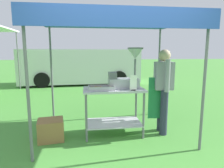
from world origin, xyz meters
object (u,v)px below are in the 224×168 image
at_px(donut_cart, 113,102).
at_px(vendor, 163,87).
at_px(donut_tray, 101,88).
at_px(supply_crate, 51,130).
at_px(stall_canopy, 113,23).
at_px(donut_fryer, 127,72).
at_px(menu_sign, 133,84).
at_px(van_white, 81,66).

xyz_separation_m(donut_cart, vendor, (0.94, -0.05, 0.27)).
bearing_deg(donut_tray, supply_crate, -178.89).
height_order(stall_canopy, donut_cart, stall_canopy).
relative_size(donut_cart, donut_fryer, 1.49).
relative_size(donut_fryer, vendor, 0.47).
distance_m(donut_fryer, supply_crate, 1.73).
bearing_deg(supply_crate, menu_sign, -4.99).
relative_size(donut_tray, van_white, 0.08).
bearing_deg(menu_sign, supply_crate, 175.01).
distance_m(donut_tray, donut_fryer, 0.59).
distance_m(menu_sign, supply_crate, 1.69).
bearing_deg(stall_canopy, donut_cart, -90.00).
bearing_deg(van_white, vendor, -75.19).
xyz_separation_m(donut_cart, menu_sign, (0.32, -0.24, 0.37)).
relative_size(donut_fryer, menu_sign, 2.80).
distance_m(stall_canopy, menu_sign, 1.17).
xyz_separation_m(donut_tray, supply_crate, (-0.90, -0.02, -0.73)).
relative_size(donut_fryer, supply_crate, 1.52).
bearing_deg(supply_crate, donut_fryer, 6.36).
height_order(donut_fryer, vendor, donut_fryer).
distance_m(supply_crate, van_white, 6.57).
bearing_deg(van_white, donut_cart, -83.20).
relative_size(stall_canopy, donut_cart, 2.48).
relative_size(menu_sign, van_white, 0.05).
relative_size(supply_crate, van_white, 0.09).
height_order(stall_canopy, van_white, stall_canopy).
bearing_deg(van_white, donut_fryer, -80.88).
height_order(stall_canopy, donut_fryer, stall_canopy).
bearing_deg(stall_canopy, menu_sign, -46.37).
bearing_deg(supply_crate, van_white, 86.65).
bearing_deg(donut_cart, supply_crate, -174.53).
relative_size(vendor, supply_crate, 3.25).
height_order(donut_fryer, supply_crate, donut_fryer).
distance_m(stall_canopy, donut_tray, 1.20).
distance_m(donut_fryer, vendor, 0.75).
height_order(menu_sign, van_white, van_white).
bearing_deg(donut_cart, donut_fryer, 10.28).
bearing_deg(stall_canopy, vendor, -9.01).
bearing_deg(donut_fryer, donut_cart, -169.72).
bearing_deg(vendor, donut_tray, -178.02).
height_order(donut_tray, donut_fryer, donut_fryer).
bearing_deg(vendor, donut_fryer, 171.88).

